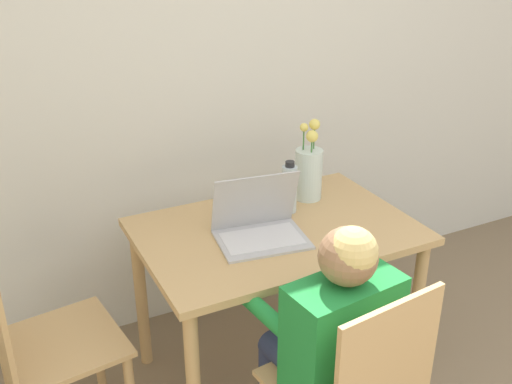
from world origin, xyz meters
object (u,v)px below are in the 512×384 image
at_px(chair_spare, 42,347).
at_px(person_seated, 332,327).
at_px(laptop, 259,223).
at_px(water_bottle, 289,188).
at_px(flower_vase, 309,171).

relative_size(chair_spare, person_seated, 0.85).
relative_size(chair_spare, laptop, 2.39).
bearing_deg(person_seated, water_bottle, -114.61).
bearing_deg(flower_vase, water_bottle, -150.77).
height_order(person_seated, laptop, person_seated).
bearing_deg(water_bottle, flower_vase, 29.23).
xyz_separation_m(person_seated, water_bottle, (0.21, 0.65, 0.17)).
bearing_deg(water_bottle, laptop, -146.28).
relative_size(chair_spare, flower_vase, 2.48).
bearing_deg(chair_spare, laptop, -100.08).
xyz_separation_m(chair_spare, laptop, (0.82, -0.04, 0.31)).
bearing_deg(chair_spare, flower_vase, -88.77).
height_order(laptop, flower_vase, flower_vase).
xyz_separation_m(chair_spare, flower_vase, (1.16, 0.18, 0.38)).
height_order(laptop, water_bottle, laptop).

